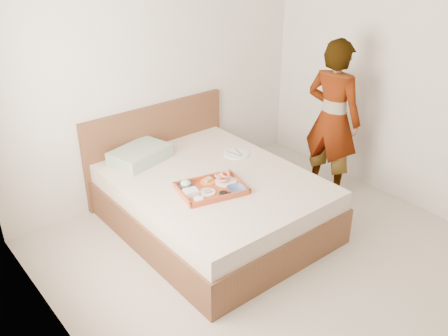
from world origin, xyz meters
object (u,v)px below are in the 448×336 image
at_px(bed, 213,202).
at_px(person, 333,119).
at_px(dinner_plate, 236,154).
at_px(tray, 211,188).

relative_size(bed, person, 1.21).
bearing_deg(person, dinner_plate, 53.64).
bearing_deg(tray, person, 12.21).
distance_m(bed, person, 1.50).
relative_size(bed, dinner_plate, 7.69).
height_order(bed, dinner_plate, dinner_plate).
xyz_separation_m(tray, dinner_plate, (0.64, 0.42, -0.02)).
distance_m(tray, dinner_plate, 0.77).
bearing_deg(tray, dinner_plate, 46.63).
xyz_separation_m(bed, dinner_plate, (0.48, 0.23, 0.27)).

